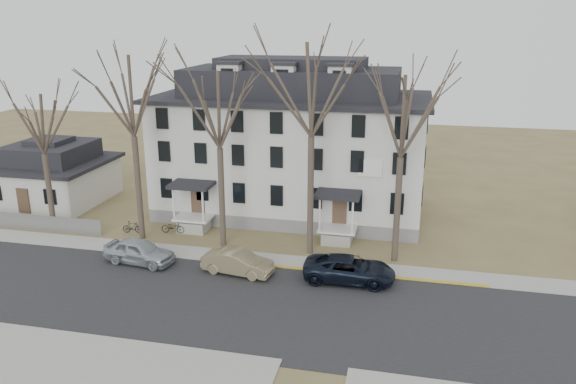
% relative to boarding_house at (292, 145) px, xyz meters
% --- Properties ---
extents(ground, '(120.00, 120.00, 0.00)m').
position_rel_boarding_house_xyz_m(ground, '(2.00, -17.95, -5.38)').
color(ground, olive).
rests_on(ground, ground).
extents(main_road, '(120.00, 10.00, 0.04)m').
position_rel_boarding_house_xyz_m(main_road, '(2.00, -15.95, -5.38)').
color(main_road, '#27272A').
rests_on(main_road, ground).
extents(far_sidewalk, '(120.00, 2.00, 0.08)m').
position_rel_boarding_house_xyz_m(far_sidewalk, '(2.00, -9.95, -5.38)').
color(far_sidewalk, '#A09F97').
rests_on(far_sidewalk, ground).
extents(near_sidewalk_left, '(20.00, 5.00, 0.08)m').
position_rel_boarding_house_xyz_m(near_sidewalk_left, '(-6.00, -22.95, -5.38)').
color(near_sidewalk_left, '#A09F97').
rests_on(near_sidewalk_left, ground).
extents(yellow_curb, '(14.00, 0.25, 0.06)m').
position_rel_boarding_house_xyz_m(yellow_curb, '(7.00, -10.85, -5.38)').
color(yellow_curb, gold).
rests_on(yellow_curb, ground).
extents(boarding_house, '(20.80, 12.36, 12.05)m').
position_rel_boarding_house_xyz_m(boarding_house, '(0.00, 0.00, 0.00)').
color(boarding_house, slate).
rests_on(boarding_house, ground).
extents(small_house, '(8.70, 8.70, 5.00)m').
position_rel_boarding_house_xyz_m(small_house, '(-20.00, -1.96, -3.13)').
color(small_house, silver).
rests_on(small_house, ground).
extents(fence, '(14.00, 0.06, 1.20)m').
position_rel_boarding_house_xyz_m(fence, '(-19.00, -8.45, -5.38)').
color(fence, gray).
rests_on(fence, ground).
extents(tree_far_left, '(8.40, 8.40, 13.72)m').
position_rel_boarding_house_xyz_m(tree_far_left, '(-9.00, -8.15, 4.96)').
color(tree_far_left, '#473B31').
rests_on(tree_far_left, ground).
extents(tree_mid_left, '(7.80, 7.80, 12.74)m').
position_rel_boarding_house_xyz_m(tree_mid_left, '(-3.00, -8.15, 4.22)').
color(tree_mid_left, '#473B31').
rests_on(tree_mid_left, ground).
extents(tree_center, '(9.00, 9.00, 14.70)m').
position_rel_boarding_house_xyz_m(tree_center, '(3.00, -8.15, 5.71)').
color(tree_center, '#473B31').
rests_on(tree_center, ground).
extents(tree_mid_right, '(7.80, 7.80, 12.74)m').
position_rel_boarding_house_xyz_m(tree_mid_right, '(8.50, -8.15, 4.22)').
color(tree_mid_right, '#473B31').
rests_on(tree_mid_right, ground).
extents(tree_bungalow, '(6.60, 6.60, 10.78)m').
position_rel_boarding_house_xyz_m(tree_bungalow, '(-16.00, -8.15, 2.74)').
color(tree_bungalow, '#473B31').
rests_on(tree_bungalow, ground).
extents(car_silver, '(4.76, 2.40, 1.56)m').
position_rel_boarding_house_xyz_m(car_silver, '(-7.19, -12.11, -4.60)').
color(car_silver, '#ACB6BD').
rests_on(car_silver, ground).
extents(car_tan, '(4.52, 2.11, 1.43)m').
position_rel_boarding_house_xyz_m(car_tan, '(-0.68, -12.22, -4.66)').
color(car_tan, '#837654').
rests_on(car_tan, ground).
extents(car_navy, '(5.39, 2.55, 1.49)m').
position_rel_boarding_house_xyz_m(car_navy, '(6.02, -11.79, -4.64)').
color(car_navy, black).
rests_on(car_navy, ground).
extents(bicycle_left, '(1.74, 0.73, 0.89)m').
position_rel_boarding_house_xyz_m(bicycle_left, '(-7.24, -6.85, -4.93)').
color(bicycle_left, black).
rests_on(bicycle_left, ground).
extents(bicycle_right, '(1.51, 0.56, 0.89)m').
position_rel_boarding_house_xyz_m(bicycle_right, '(-10.09, -7.48, -4.94)').
color(bicycle_right, black).
rests_on(bicycle_right, ground).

